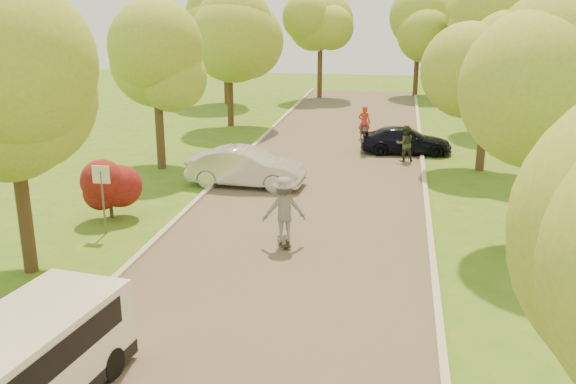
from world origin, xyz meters
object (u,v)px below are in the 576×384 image
Objects in this scene: dark_sedan at (406,141)px; skateboarder at (284,209)px; person_striped at (364,123)px; person_olive at (405,144)px; longboard at (284,241)px; street_sign at (102,185)px; minivan at (18,370)px; silver_sedan at (246,167)px.

skateboarder reaches higher than dark_sedan.
person_olive is (2.08, -4.57, -0.05)m from person_striped.
street_sign is at bearing -18.48° from longboard.
minivan reaches higher than person_olive.
person_olive reaches higher than longboard.
person_striped reaches higher than silver_sedan.
dark_sedan is 4.08× the size of longboard.
skateboarder is 11.52m from person_olive.
person_striped is (1.37, 15.56, -0.24)m from skateboarder.
skateboarder is at bearing -107.07° from longboard.
minivan reaches higher than longboard.
skateboarder is at bearing 55.15° from person_olive.
silver_sedan is at bearing 22.55° from person_olive.
longboard is 0.63× the size of person_olive.
street_sign is at bearing -18.48° from skateboarder.
person_striped is (1.37, 15.56, 0.76)m from longboard.
longboard is 11.54m from person_olive.
person_striped is at bearing 65.95° from street_sign.
street_sign reaches higher than person_striped.
street_sign is 14.28m from person_olive.
longboard is 15.64m from person_striped.
person_striped is 5.02m from person_olive.
person_olive reaches higher than dark_sedan.
street_sign is 0.48× the size of silver_sedan.
person_striped is at bearing -113.90° from skateboarder.
skateboarder is 1.13× the size of person_striped.
street_sign is 1.33× the size of person_olive.
longboard is (5.59, 0.04, -1.46)m from street_sign.
minivan is at bearing 159.04° from dark_sedan.
silver_sedan is 1.07× the size of dark_sedan.
skateboarder reaches higher than longboard.
minivan is 9.31m from longboard.
silver_sedan is (0.40, 14.71, -0.17)m from minivan.
silver_sedan is (3.01, 5.97, -0.82)m from street_sign.
dark_sedan is (6.09, 6.69, -0.13)m from silver_sedan.
longboard is at bearing 55.15° from person_olive.
person_striped is (-2.14, 2.94, 0.25)m from dark_sedan.
person_olive is (6.44, 19.77, -0.10)m from minivan.
silver_sedan is 2.75× the size of person_olive.
skateboarder is 1.19× the size of person_olive.
person_striped is at bearing 31.97° from dark_sedan.
street_sign is 5.77m from longboard.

